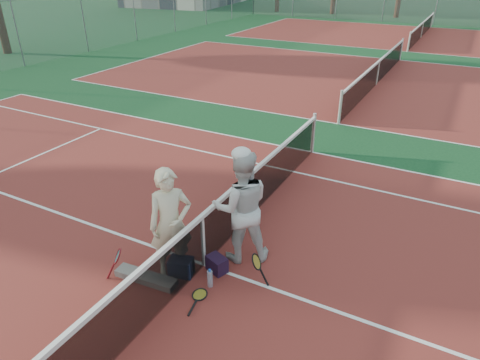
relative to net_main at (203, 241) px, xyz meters
The scene contains 17 objects.
ground 0.51m from the net_main, ahead, with size 130.00×130.00×0.00m, color #103C1D.
court_main 0.51m from the net_main, ahead, with size 23.77×10.97×0.01m, color maroon.
court_far_a 13.51m from the net_main, 90.00° to the left, with size 23.77×10.97×0.01m, color maroon.
court_far_b 27.00m from the net_main, 90.00° to the left, with size 23.77×10.97×0.01m, color maroon.
net_main is the anchor object (origin of this frame).
net_far_a 13.50m from the net_main, 90.00° to the left, with size 0.10×10.98×1.02m, color black, non-canonical shape.
net_far_b 27.00m from the net_main, 90.00° to the left, with size 0.10×10.98×1.02m, color black, non-canonical shape.
fence_back 34.01m from the net_main, 90.00° to the left, with size 32.00×0.06×3.00m, color slate, non-canonical shape.
player_a 0.68m from the net_main, 133.07° to the right, with size 0.70×0.46×1.91m, color beige.
player_b 0.85m from the net_main, 49.75° to the left, with size 0.98×0.77×2.03m, color silver.
racket_red 1.42m from the net_main, 139.02° to the right, with size 0.30×0.27×0.55m, color maroon, non-canonical shape.
racket_black_held 1.02m from the net_main, ahead, with size 0.29×0.27×0.55m, color black, non-canonical shape.
racket_spare 0.90m from the net_main, 63.07° to the right, with size 0.60×0.27×0.03m, color black, non-canonical shape.
sports_bag_navy 0.56m from the net_main, 117.67° to the right, with size 0.39×0.27×0.31m, color black.
sports_bag_purple 0.46m from the net_main, ahead, with size 0.34×0.24×0.28m, color black.
net_cover_canvas 1.10m from the net_main, 128.48° to the right, with size 1.08×0.25×0.11m, color #625D59.
water_bottle 0.66m from the net_main, 47.45° to the right, with size 0.09×0.09×0.30m, color silver.
Camera 1 is at (3.31, -4.89, 4.70)m, focal length 32.00 mm.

